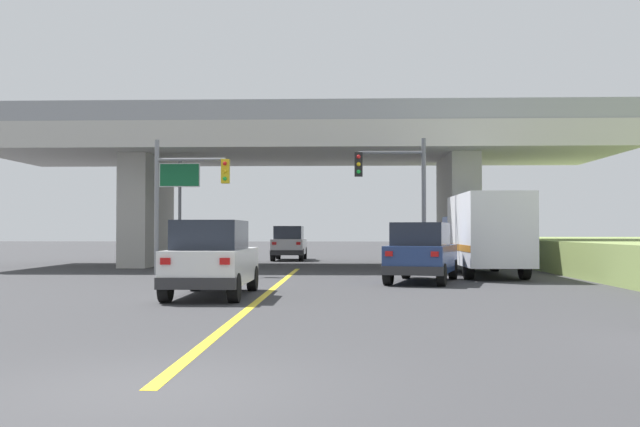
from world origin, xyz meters
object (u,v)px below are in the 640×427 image
suv_crossing (422,252)px  box_truck (485,233)px  traffic_signal_nearside (400,187)px  highway_sign (180,187)px  sedan_oncoming (289,243)px  traffic_signal_farside (182,190)px  suv_lead (212,258)px

suv_crossing → box_truck: (2.84, 3.64, 0.63)m
traffic_signal_nearside → highway_sign: traffic_signal_nearside is taller
sedan_oncoming → traffic_signal_farside: bearing=-102.6°
traffic_signal_nearside → traffic_signal_farside: traffic_signal_nearside is taller
suv_crossing → box_truck: 4.65m
suv_lead → highway_sign: size_ratio=0.93×
traffic_signal_nearside → suv_crossing: bearing=-84.7°
box_truck → traffic_signal_nearside: size_ratio=1.38×
box_truck → traffic_signal_farside: 12.04m
box_truck → traffic_signal_nearside: (-3.23, 0.63, 1.85)m
traffic_signal_farside → highway_sign: bearing=104.3°
suv_crossing → sedan_oncoming: (-5.90, 18.05, -0.00)m
box_truck → sedan_oncoming: bearing=121.2°
suv_lead → suv_crossing: (6.14, 5.40, -0.00)m
highway_sign → traffic_signal_farside: bearing=-75.7°
suv_crossing → traffic_signal_nearside: traffic_signal_nearside is taller
traffic_signal_farside → suv_crossing: bearing=-22.8°
suv_crossing → traffic_signal_nearside: bearing=109.9°
suv_lead → traffic_signal_farside: size_ratio=0.86×
suv_lead → box_truck: (8.98, 9.04, 0.63)m
suv_lead → box_truck: bearing=45.2°
sedan_oncoming → traffic_signal_farside: 14.77m
traffic_signal_farside → highway_sign: (-1.03, 4.06, 0.38)m
traffic_signal_nearside → sedan_oncoming: bearing=111.8°
sedan_oncoming → traffic_signal_nearside: bearing=-68.2°
traffic_signal_nearside → traffic_signal_farside: size_ratio=1.01×
suv_crossing → sedan_oncoming: bearing=122.7°
traffic_signal_farside → highway_sign: traffic_signal_farside is taller
suv_lead → sedan_oncoming: size_ratio=1.03×
traffic_signal_farside → sedan_oncoming: bearing=77.4°
suv_lead → sedan_oncoming: same height
suv_lead → suv_crossing: 8.18m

